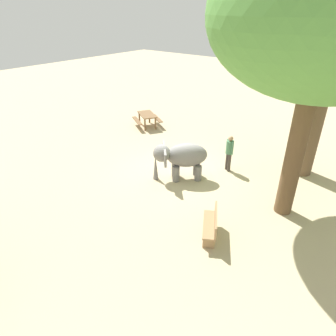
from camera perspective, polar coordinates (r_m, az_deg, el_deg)
ground_plane at (r=12.91m, az=2.14°, el=-1.12°), size 60.00×60.00×0.00m
elephant at (r=12.14m, az=2.55°, el=2.17°), size 2.12×2.08×1.56m
person_handler at (r=13.04m, az=11.68°, el=3.28°), size 0.45×0.32×1.62m
shade_tree_secondary at (r=9.49m, az=28.04°, el=24.32°), size 6.36×5.83×8.46m
wooden_bench at (r=9.44m, az=8.38°, el=-10.63°), size 1.05×1.41×0.88m
picnic_table_near at (r=18.00m, az=-4.01°, el=9.70°), size 2.05×2.04×0.78m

